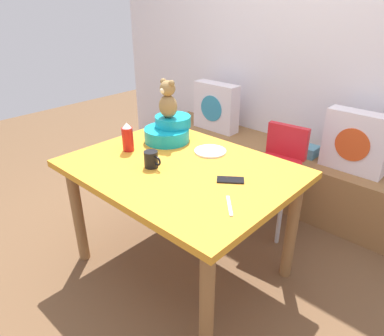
{
  "coord_description": "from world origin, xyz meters",
  "views": [
    {
      "loc": [
        1.29,
        -1.3,
        1.63
      ],
      "look_at": [
        0.0,
        0.1,
        0.69
      ],
      "focal_mm": 32.98,
      "sensor_mm": 36.0,
      "label": 1
    }
  ],
  "objects_px": {
    "pillow_floral_left": "(216,107)",
    "highchair": "(278,166)",
    "ketchup_bottle": "(128,137)",
    "coffee_mug": "(151,159)",
    "book_stack": "(305,150)",
    "teddy_bear": "(168,100)",
    "pillow_floral_right": "(356,142)",
    "dinner_plate_near": "(210,151)",
    "cell_phone": "(230,180)",
    "dining_table": "(181,181)",
    "infant_seat_teal": "(169,130)"
  },
  "relations": [
    {
      "from": "pillow_floral_right",
      "to": "teddy_bear",
      "type": "relative_size",
      "value": 1.76
    },
    {
      "from": "book_stack",
      "to": "teddy_bear",
      "type": "relative_size",
      "value": 0.8
    },
    {
      "from": "teddy_bear",
      "to": "coffee_mug",
      "type": "relative_size",
      "value": 2.08
    },
    {
      "from": "book_stack",
      "to": "dining_table",
      "type": "relative_size",
      "value": 0.16
    },
    {
      "from": "teddy_bear",
      "to": "cell_phone",
      "type": "relative_size",
      "value": 1.74
    },
    {
      "from": "pillow_floral_right",
      "to": "teddy_bear",
      "type": "distance_m",
      "value": 1.37
    },
    {
      "from": "dining_table",
      "to": "highchair",
      "type": "relative_size",
      "value": 1.61
    },
    {
      "from": "pillow_floral_right",
      "to": "dinner_plate_near",
      "type": "bearing_deg",
      "value": -120.9
    },
    {
      "from": "pillow_floral_right",
      "to": "infant_seat_teal",
      "type": "bearing_deg",
      "value": -132.57
    },
    {
      "from": "dining_table",
      "to": "teddy_bear",
      "type": "height_order",
      "value": "teddy_bear"
    },
    {
      "from": "highchair",
      "to": "cell_phone",
      "type": "height_order",
      "value": "highchair"
    },
    {
      "from": "book_stack",
      "to": "teddy_bear",
      "type": "distance_m",
      "value": 1.24
    },
    {
      "from": "book_stack",
      "to": "dinner_plate_near",
      "type": "height_order",
      "value": "dinner_plate_near"
    },
    {
      "from": "ketchup_bottle",
      "to": "coffee_mug",
      "type": "height_order",
      "value": "ketchup_bottle"
    },
    {
      "from": "highchair",
      "to": "coffee_mug",
      "type": "height_order",
      "value": "coffee_mug"
    },
    {
      "from": "pillow_floral_right",
      "to": "dinner_plate_near",
      "type": "xyz_separation_m",
      "value": [
        -0.57,
        -0.95,
        0.07
      ]
    },
    {
      "from": "pillow_floral_left",
      "to": "book_stack",
      "type": "xyz_separation_m",
      "value": [
        0.91,
        0.02,
        -0.18
      ]
    },
    {
      "from": "teddy_bear",
      "to": "dinner_plate_near",
      "type": "xyz_separation_m",
      "value": [
        0.33,
        0.03,
        -0.27
      ]
    },
    {
      "from": "pillow_floral_left",
      "to": "pillow_floral_right",
      "type": "distance_m",
      "value": 1.28
    },
    {
      "from": "teddy_bear",
      "to": "coffee_mug",
      "type": "xyz_separation_m",
      "value": [
        0.22,
        -0.35,
        -0.23
      ]
    },
    {
      "from": "cell_phone",
      "to": "dining_table",
      "type": "bearing_deg",
      "value": 62.26
    },
    {
      "from": "pillow_floral_left",
      "to": "cell_phone",
      "type": "relative_size",
      "value": 3.06
    },
    {
      "from": "ketchup_bottle",
      "to": "coffee_mug",
      "type": "xyz_separation_m",
      "value": [
        0.29,
        -0.06,
        -0.04
      ]
    },
    {
      "from": "ketchup_bottle",
      "to": "dinner_plate_near",
      "type": "relative_size",
      "value": 0.92
    },
    {
      "from": "pillow_floral_right",
      "to": "coffee_mug",
      "type": "distance_m",
      "value": 1.5
    },
    {
      "from": "book_stack",
      "to": "dining_table",
      "type": "xyz_separation_m",
      "value": [
        -0.19,
        -1.23,
        0.14
      ]
    },
    {
      "from": "pillow_floral_left",
      "to": "coffee_mug",
      "type": "bearing_deg",
      "value": -65.47
    },
    {
      "from": "dining_table",
      "to": "infant_seat_teal",
      "type": "height_order",
      "value": "infant_seat_teal"
    },
    {
      "from": "pillow_floral_left",
      "to": "coffee_mug",
      "type": "height_order",
      "value": "pillow_floral_left"
    },
    {
      "from": "dining_table",
      "to": "pillow_floral_left",
      "type": "bearing_deg",
      "value": 120.66
    },
    {
      "from": "pillow_floral_right",
      "to": "coffee_mug",
      "type": "relative_size",
      "value": 3.67
    },
    {
      "from": "pillow_floral_left",
      "to": "highchair",
      "type": "height_order",
      "value": "pillow_floral_left"
    },
    {
      "from": "pillow_floral_left",
      "to": "dinner_plate_near",
      "type": "bearing_deg",
      "value": -52.74
    },
    {
      "from": "pillow_floral_left",
      "to": "cell_phone",
      "type": "height_order",
      "value": "pillow_floral_left"
    },
    {
      "from": "pillow_floral_left",
      "to": "teddy_bear",
      "type": "height_order",
      "value": "teddy_bear"
    },
    {
      "from": "pillow_floral_left",
      "to": "dinner_plate_near",
      "type": "distance_m",
      "value": 1.19
    },
    {
      "from": "teddy_bear",
      "to": "dinner_plate_near",
      "type": "height_order",
      "value": "teddy_bear"
    },
    {
      "from": "pillow_floral_left",
      "to": "teddy_bear",
      "type": "bearing_deg",
      "value": -68.55
    },
    {
      "from": "book_stack",
      "to": "dinner_plate_near",
      "type": "xyz_separation_m",
      "value": [
        -0.19,
        -0.97,
        0.25
      ]
    },
    {
      "from": "pillow_floral_right",
      "to": "highchair",
      "type": "height_order",
      "value": "pillow_floral_right"
    },
    {
      "from": "ketchup_bottle",
      "to": "dinner_plate_near",
      "type": "distance_m",
      "value": 0.52
    },
    {
      "from": "dining_table",
      "to": "ketchup_bottle",
      "type": "bearing_deg",
      "value": -171.43
    },
    {
      "from": "book_stack",
      "to": "cell_phone",
      "type": "relative_size",
      "value": 1.39
    },
    {
      "from": "teddy_bear",
      "to": "coffee_mug",
      "type": "height_order",
      "value": "teddy_bear"
    },
    {
      "from": "pillow_floral_right",
      "to": "book_stack",
      "type": "height_order",
      "value": "pillow_floral_right"
    },
    {
      "from": "pillow_floral_right",
      "to": "infant_seat_teal",
      "type": "relative_size",
      "value": 1.33
    },
    {
      "from": "dining_table",
      "to": "cell_phone",
      "type": "xyz_separation_m",
      "value": [
        0.32,
        0.05,
        0.1
      ]
    },
    {
      "from": "pillow_floral_right",
      "to": "dining_table",
      "type": "bearing_deg",
      "value": -114.96
    },
    {
      "from": "dining_table",
      "to": "ketchup_bottle",
      "type": "distance_m",
      "value": 0.44
    },
    {
      "from": "dinner_plate_near",
      "to": "ketchup_bottle",
      "type": "bearing_deg",
      "value": -140.4
    }
  ]
}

